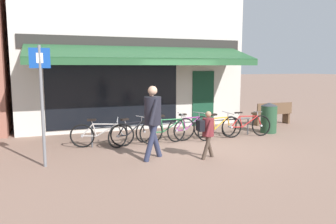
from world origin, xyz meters
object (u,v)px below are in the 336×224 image
(bicycle_purple, at_px, (189,128))
(pedestrian_adult, at_px, (153,115))
(bicycle_orange, at_px, (218,127))
(bicycle_silver, at_px, (102,134))
(bicycle_red, at_px, (246,125))
(litter_bin, at_px, (269,118))
(bicycle_black, at_px, (131,133))
(park_bench, at_px, (272,113))
(parking_sign, at_px, (42,94))
(pedestrian_child, at_px, (207,129))
(bicycle_green, at_px, (168,130))

(bicycle_purple, relative_size, pedestrian_adult, 0.93)
(bicycle_purple, relative_size, bicycle_orange, 1.01)
(bicycle_silver, height_order, bicycle_red, bicycle_red)
(bicycle_orange, bearing_deg, litter_bin, -8.62)
(pedestrian_adult, bearing_deg, litter_bin, 9.76)
(bicycle_orange, bearing_deg, bicycle_black, 160.70)
(bicycle_purple, height_order, litter_bin, litter_bin)
(bicycle_purple, bearing_deg, bicycle_red, -24.21)
(bicycle_silver, distance_m, bicycle_red, 4.64)
(pedestrian_adult, relative_size, litter_bin, 1.75)
(bicycle_orange, relative_size, pedestrian_adult, 0.92)
(litter_bin, height_order, park_bench, litter_bin)
(bicycle_red, bearing_deg, parking_sign, -164.22)
(bicycle_red, distance_m, litter_bin, 1.15)
(bicycle_purple, bearing_deg, bicycle_black, 165.13)
(pedestrian_child, bearing_deg, bicycle_orange, 54.75)
(parking_sign, bearing_deg, pedestrian_child, -9.82)
(bicycle_red, relative_size, pedestrian_adult, 0.96)
(bicycle_purple, height_order, bicycle_orange, same)
(litter_bin, relative_size, parking_sign, 0.38)
(bicycle_purple, xyz_separation_m, parking_sign, (-4.22, -1.43, 1.28))
(bicycle_green, height_order, bicycle_purple, bicycle_green)
(parking_sign, bearing_deg, bicycle_green, 19.82)
(litter_bin, bearing_deg, park_bench, 48.26)
(bicycle_black, bearing_deg, bicycle_orange, -28.18)
(bicycle_green, xyz_separation_m, litter_bin, (3.80, 0.27, 0.13))
(bicycle_red, bearing_deg, bicycle_green, -176.06)
(bicycle_green, distance_m, litter_bin, 3.82)
(bicycle_silver, height_order, parking_sign, parking_sign)
(bicycle_green, bearing_deg, pedestrian_child, -84.70)
(bicycle_orange, relative_size, litter_bin, 1.60)
(park_bench, bearing_deg, pedestrian_adult, -152.36)
(bicycle_silver, relative_size, bicycle_orange, 1.06)
(bicycle_black, xyz_separation_m, bicycle_purple, (1.87, 0.09, 0.01))
(bicycle_purple, height_order, pedestrian_child, pedestrian_child)
(bicycle_black, distance_m, bicycle_purple, 1.87)
(bicycle_black, distance_m, pedestrian_adult, 1.75)
(bicycle_purple, bearing_deg, litter_bin, -16.18)
(litter_bin, bearing_deg, pedestrian_child, -148.13)
(pedestrian_child, bearing_deg, bicycle_black, 126.07)
(bicycle_orange, xyz_separation_m, park_bench, (3.30, 1.60, 0.09))
(bicycle_green, bearing_deg, parking_sign, -164.69)
(bicycle_purple, height_order, pedestrian_adult, pedestrian_adult)
(bicycle_orange, distance_m, pedestrian_child, 2.32)
(bicycle_silver, distance_m, bicycle_purple, 2.71)
(bicycle_silver, relative_size, pedestrian_child, 1.48)
(bicycle_black, relative_size, bicycle_green, 0.84)
(bicycle_green, xyz_separation_m, pedestrian_adult, (-0.94, -1.49, 0.72))
(pedestrian_adult, bearing_deg, bicycle_purple, 33.75)
(bicycle_purple, distance_m, pedestrian_child, 2.16)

